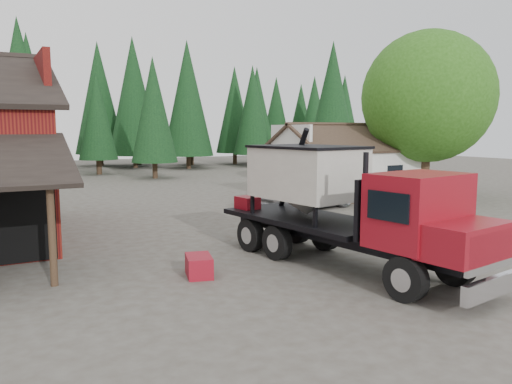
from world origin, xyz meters
TOP-DOWN VIEW (x-y plane):
  - ground at (0.00, 0.00)m, footprint 120.00×120.00m
  - farmhouse at (13.00, 13.00)m, footprint 8.60×6.42m
  - deciduous_tree at (17.01, 9.97)m, footprint 8.00×8.00m
  - conifer_backdrop at (0.00, 42.00)m, footprint 76.00×16.00m
  - near_pine_b at (6.00, 30.00)m, footprint 3.96×3.96m
  - near_pine_c at (22.00, 26.00)m, footprint 4.84×4.84m
  - near_pine_d at (-4.00, 34.00)m, footprint 5.28×5.28m
  - feed_truck at (2.47, -0.15)m, footprint 3.82×9.75m
  - silver_car at (8.00, 10.00)m, footprint 6.84×4.32m
  - equip_box at (-1.80, 1.05)m, footprint 0.96×1.24m

SIDE VIEW (x-z plane):
  - ground at x=0.00m, z-range 0.00..0.00m
  - conifer_backdrop at x=0.00m, z-range -8.00..8.00m
  - equip_box at x=-1.80m, z-range 0.00..0.60m
  - silver_car at x=8.00m, z-range 0.00..1.76m
  - farmhouse at x=13.00m, z-range -0.66..3.99m
  - feed_truck at x=2.47m, z-range -0.14..4.15m
  - near_pine_b at x=6.00m, z-range 0.69..11.09m
  - deciduous_tree at x=17.01m, z-range 0.81..11.01m
  - near_pine_c at x=22.00m, z-range 0.69..13.09m
  - near_pine_d at x=-4.00m, z-range 0.69..14.09m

